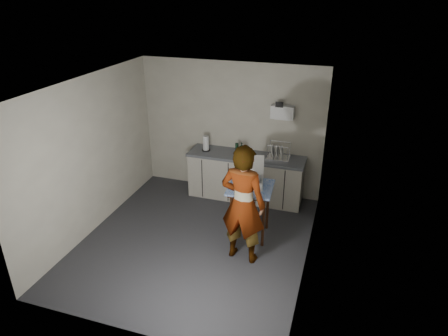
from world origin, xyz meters
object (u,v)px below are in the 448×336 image
(standing_man, at_px, (243,204))
(soap_bottle, at_px, (241,150))
(dark_bottle, at_px, (237,149))
(soda_can, at_px, (243,151))
(dish_rack, at_px, (278,155))
(kitchen_counter, at_px, (246,178))
(side_table, at_px, (250,193))
(paper_towel, at_px, (206,144))
(bakery_box, at_px, (253,180))

(standing_man, xyz_separation_m, soap_bottle, (-0.52, 1.77, 0.11))
(dark_bottle, bearing_deg, soda_can, 16.43)
(dish_rack, bearing_deg, kitchen_counter, -175.20)
(side_table, bearing_deg, soda_can, 106.12)
(standing_man, distance_m, dish_rack, 1.92)
(paper_towel, distance_m, dish_rack, 1.41)
(dish_rack, bearing_deg, side_table, -98.61)
(side_table, xyz_separation_m, soap_bottle, (-0.47, 1.14, 0.25))
(standing_man, height_order, paper_towel, standing_man)
(kitchen_counter, relative_size, dish_rack, 5.37)
(paper_towel, xyz_separation_m, dish_rack, (1.41, 0.06, -0.07))
(soda_can, bearing_deg, bakery_box, -68.12)
(kitchen_counter, distance_m, paper_towel, 1.03)
(soda_can, height_order, paper_towel, paper_towel)
(side_table, xyz_separation_m, paper_towel, (-1.21, 1.23, 0.25))
(standing_man, height_order, bakery_box, standing_man)
(side_table, relative_size, bakery_box, 1.95)
(kitchen_counter, height_order, standing_man, standing_man)
(standing_man, distance_m, soda_can, 1.95)
(soap_bottle, bearing_deg, bakery_box, -65.89)
(kitchen_counter, bearing_deg, standing_man, -76.61)
(soap_bottle, distance_m, dish_rack, 0.69)
(kitchen_counter, distance_m, dark_bottle, 0.62)
(standing_man, bearing_deg, kitchen_counter, -69.54)
(side_table, height_order, dark_bottle, dark_bottle)
(kitchen_counter, relative_size, bakery_box, 4.77)
(dish_rack, bearing_deg, bakery_box, -98.25)
(paper_towel, bearing_deg, soda_can, 2.47)
(kitchen_counter, height_order, side_table, side_table)
(standing_man, height_order, soap_bottle, standing_man)
(soap_bottle, distance_m, soda_can, 0.14)
(soap_bottle, height_order, soda_can, soap_bottle)
(paper_towel, bearing_deg, dish_rack, 2.28)
(dish_rack, relative_size, bakery_box, 0.89)
(dark_bottle, xyz_separation_m, dish_rack, (0.78, 0.06, -0.05))
(paper_towel, height_order, dish_rack, paper_towel)
(kitchen_counter, height_order, dark_bottle, dark_bottle)
(kitchen_counter, bearing_deg, dish_rack, 4.80)
(soap_bottle, distance_m, paper_towel, 0.75)
(standing_man, bearing_deg, dish_rack, -87.50)
(standing_man, height_order, dish_rack, standing_man)
(standing_man, xyz_separation_m, soda_can, (-0.51, 1.88, 0.04))
(soap_bottle, height_order, dark_bottle, soap_bottle)
(paper_towel, bearing_deg, side_table, -45.41)
(soda_can, xyz_separation_m, dish_rack, (0.67, 0.02, -0.00))
(dark_bottle, bearing_deg, standing_man, -71.22)
(soap_bottle, xyz_separation_m, dark_bottle, (-0.11, 0.09, -0.03))
(side_table, height_order, bakery_box, bakery_box)
(soda_can, bearing_deg, standing_man, -74.76)
(kitchen_counter, distance_m, side_table, 1.35)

